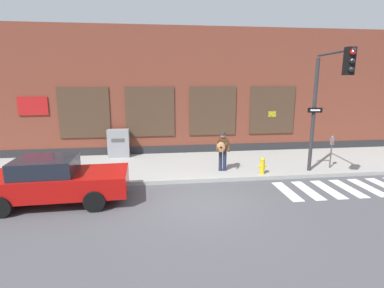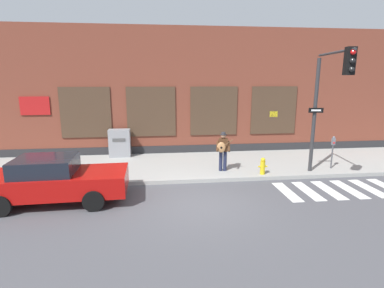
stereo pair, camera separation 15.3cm
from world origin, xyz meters
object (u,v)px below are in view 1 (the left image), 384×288
parking_meter (332,147)px  red_car (53,180)px  busker (223,149)px  utility_box (119,143)px  traffic_light (327,92)px  fire_hydrant (262,166)px

parking_meter → red_car: bearing=-169.2°
busker → utility_box: size_ratio=1.21×
utility_box → busker: bearing=-33.1°
busker → utility_box: 5.53m
busker → traffic_light: (3.60, -1.45, 2.41)m
traffic_light → fire_hydrant: 3.74m
utility_box → fire_hydrant: (6.17, -3.65, -0.35)m
red_car → fire_hydrant: red_car is taller
traffic_light → utility_box: (-8.23, 4.46, -2.67)m
red_car → parking_meter: 11.17m
red_car → fire_hydrant: size_ratio=6.65×
parking_meter → fire_hydrant: parking_meter is taller
traffic_light → fire_hydrant: traffic_light is taller
red_car → fire_hydrant: bearing=12.0°
red_car → busker: busker is taller
red_car → busker: size_ratio=2.78×
parking_meter → fire_hydrant: bearing=-172.0°
red_car → fire_hydrant: 7.86m
red_car → fire_hydrant: (7.68, 1.63, -0.27)m
busker → parking_meter: size_ratio=1.17×
red_car → busker: bearing=20.3°
parking_meter → utility_box: size_ratio=1.04×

